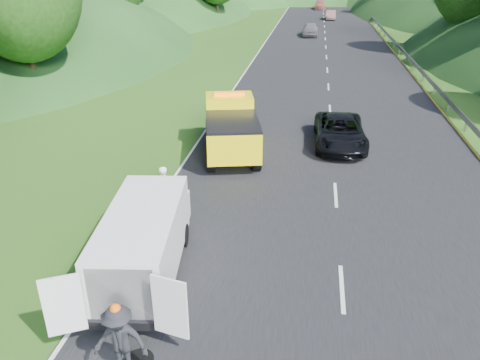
% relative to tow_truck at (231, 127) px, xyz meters
% --- Properties ---
extents(ground, '(320.00, 320.00, 0.00)m').
position_rel_tow_truck_xyz_m(ground, '(1.95, -7.91, -1.32)').
color(ground, '#38661E').
rests_on(ground, ground).
extents(road_surface, '(14.00, 200.00, 0.02)m').
position_rel_tow_truck_xyz_m(road_surface, '(4.95, 32.09, -1.31)').
color(road_surface, black).
rests_on(road_surface, ground).
extents(guardrail, '(0.06, 140.00, 1.52)m').
position_rel_tow_truck_xyz_m(guardrail, '(12.25, 44.59, -1.32)').
color(guardrail, gray).
rests_on(guardrail, ground).
extents(tree_line_left, '(14.00, 140.00, 14.00)m').
position_rel_tow_truck_xyz_m(tree_line_left, '(-17.05, 52.09, -1.32)').
color(tree_line_left, '#2C5E1B').
rests_on(tree_line_left, ground).
extents(tree_line_right, '(14.00, 140.00, 14.00)m').
position_rel_tow_truck_xyz_m(tree_line_right, '(24.95, 52.09, -1.32)').
color(tree_line_right, '#2C5E1B').
rests_on(tree_line_right, ground).
extents(tow_truck, '(3.65, 6.64, 2.70)m').
position_rel_tow_truck_xyz_m(tow_truck, '(0.00, 0.00, 0.00)').
color(tow_truck, black).
rests_on(tow_truck, ground).
extents(white_van, '(3.38, 6.39, 2.17)m').
position_rel_tow_truck_xyz_m(white_van, '(-0.81, -10.04, -0.09)').
color(white_van, black).
rests_on(white_van, ground).
extents(woman, '(0.72, 0.76, 1.69)m').
position_rel_tow_truck_xyz_m(woman, '(-1.46, -5.98, -1.32)').
color(woman, white).
rests_on(woman, ground).
extents(child, '(0.55, 0.47, 0.98)m').
position_rel_tow_truck_xyz_m(child, '(-0.66, -8.60, -1.32)').
color(child, tan).
rests_on(child, ground).
extents(suitcase, '(0.41, 0.31, 0.58)m').
position_rel_tow_truck_xyz_m(suitcase, '(-2.73, -8.11, -1.03)').
color(suitcase, '#66634D').
rests_on(suitcase, ground).
extents(passing_suv, '(2.62, 5.37, 1.47)m').
position_rel_tow_truck_xyz_m(passing_suv, '(5.27, 1.78, -1.32)').
color(passing_suv, black).
rests_on(passing_suv, ground).
extents(dist_car_a, '(1.88, 4.66, 1.59)m').
position_rel_tow_truck_xyz_m(dist_car_a, '(3.09, 40.16, -1.32)').
color(dist_car_a, '#555359').
rests_on(dist_car_a, ground).
extents(dist_car_b, '(1.48, 4.25, 1.40)m').
position_rel_tow_truck_xyz_m(dist_car_b, '(5.96, 58.77, -1.32)').
color(dist_car_b, brown).
rests_on(dist_car_b, ground).
extents(dist_car_c, '(2.23, 5.49, 1.59)m').
position_rel_tow_truck_xyz_m(dist_car_c, '(4.34, 76.81, -1.32)').
color(dist_car_c, '#96534B').
rests_on(dist_car_c, ground).
extents(dist_car_d, '(1.88, 4.66, 1.59)m').
position_rel_tow_truck_xyz_m(dist_car_d, '(6.66, 101.80, -1.32)').
color(dist_car_d, slate).
rests_on(dist_car_d, ground).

